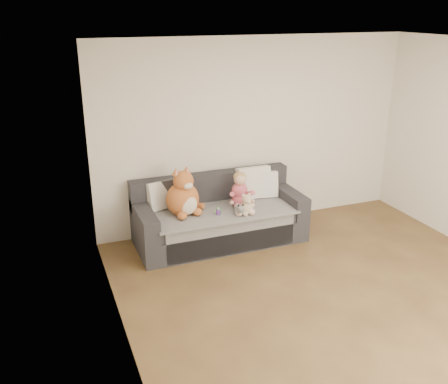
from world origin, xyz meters
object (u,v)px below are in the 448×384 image
Objects in this scene: plush_cat at (183,196)px; sofa at (219,218)px; sippy_cup at (218,211)px; teddy_bear at (247,206)px; toddler at (240,193)px.

sofa is at bearing -8.40° from plush_cat.
teddy_bear is at bearing -17.98° from sippy_cup.
sippy_cup is (0.39, -0.19, -0.18)m from plush_cat.
teddy_bear is at bearing -54.50° from sofa.
sofa is at bearing 115.87° from teddy_bear.
sippy_cup is at bearing -112.20° from sofa.
sofa is 0.51m from teddy_bear.
toddler reaches higher than sofa.
plush_cat is at bearing 148.26° from teddy_bear.
teddy_bear is (0.25, -0.35, 0.28)m from sofa.
toddler is 1.72× the size of teddy_bear.
sofa reaches higher than sippy_cup.
sofa is 21.15× the size of sippy_cup.
plush_cat is 2.28× the size of teddy_bear.
teddy_bear is (-0.02, -0.24, -0.09)m from toddler.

